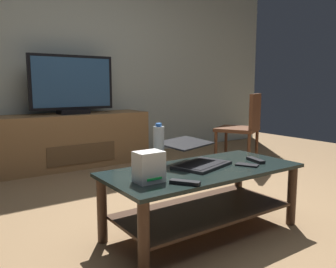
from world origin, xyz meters
TOP-DOWN VIEW (x-y plane):
  - ground_plane at (0.00, 0.00)m, footprint 7.68×7.68m
  - back_wall at (0.00, 2.48)m, footprint 6.40×0.12m
  - coffee_table at (-0.13, -0.09)m, footprint 1.25×0.58m
  - media_cabinet at (-0.17, 2.16)m, footprint 1.72×0.52m
  - television at (-0.17, 2.14)m, footprint 0.96×0.20m
  - dining_chair at (1.43, 1.01)m, footprint 0.60×0.60m
  - laptop at (-0.12, 0.00)m, footprint 0.46×0.46m
  - router_box at (-0.57, -0.16)m, footprint 0.15×0.12m
  - water_bottle_near at (-0.39, 0.03)m, footprint 0.07×0.07m
  - cell_phone at (0.14, -0.20)m, footprint 0.13×0.16m
  - tv_remote at (-0.44, -0.30)m, footprint 0.13×0.16m
  - soundbar_remote at (0.28, -0.15)m, footprint 0.08×0.17m

SIDE VIEW (x-z plane):
  - ground_plane at x=0.00m, z-range 0.00..0.00m
  - coffee_table at x=-0.13m, z-range 0.08..0.50m
  - media_cabinet at x=-0.17m, z-range 0.00..0.61m
  - cell_phone at x=0.14m, z-range 0.42..0.43m
  - tv_remote at x=-0.44m, z-range 0.42..0.44m
  - soundbar_remote at x=0.28m, z-range 0.42..0.44m
  - dining_chair at x=1.43m, z-range 0.06..0.90m
  - laptop at x=-0.12m, z-range 0.41..0.56m
  - router_box at x=-0.57m, z-range 0.42..0.59m
  - water_bottle_near at x=-0.39m, z-range 0.42..0.70m
  - television at x=-0.17m, z-range 0.60..1.26m
  - back_wall at x=0.00m, z-range 0.00..2.80m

